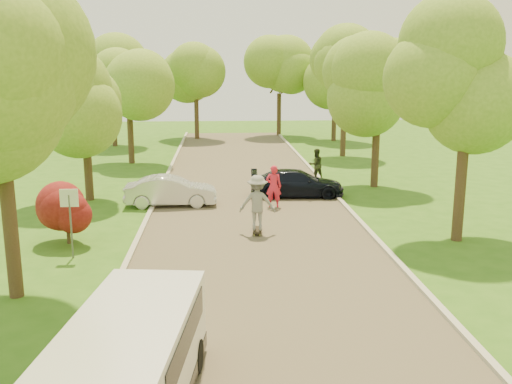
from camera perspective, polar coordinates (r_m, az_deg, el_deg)
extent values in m
plane|color=#2F5F16|center=(14.40, 1.58, -11.24)|extent=(100.00, 100.00, 0.00)
cube|color=#4C4438|center=(21.95, -0.38, -2.86)|extent=(8.00, 60.00, 0.01)
cube|color=#B2AD9E|center=(22.07, -10.95, -2.86)|extent=(0.18, 60.00, 0.12)
cube|color=#B2AD9E|center=(22.53, 9.97, -2.50)|extent=(0.18, 60.00, 0.12)
cylinder|color=#59595E|center=(18.36, -18.01, -3.31)|extent=(0.06, 0.06, 2.00)
cube|color=white|center=(18.15, -18.19, -0.57)|extent=(0.55, 0.04, 0.55)
cylinder|color=#382619|center=(20.05, -18.25, -3.95)|extent=(0.12, 0.12, 0.70)
sphere|color=#590F0F|center=(19.86, -18.39, -1.87)|extent=(1.70, 1.70, 1.70)
cylinder|color=#382619|center=(15.59, -23.33, -3.41)|extent=(0.36, 0.36, 3.60)
sphere|color=#5B8524|center=(14.85, -22.07, 11.11)|extent=(3.45, 3.45, 3.45)
cylinder|color=#382619|center=(26.12, -16.46, 2.61)|extent=(0.36, 0.36, 3.15)
sphere|color=#5B8524|center=(25.82, -16.85, 8.82)|extent=(4.20, 4.20, 4.20)
sphere|color=#5B8524|center=(25.66, -15.55, 10.29)|extent=(3.15, 3.15, 3.15)
cylinder|color=#382619|center=(35.75, -12.44, 5.87)|extent=(0.36, 0.36, 3.83)
sphere|color=#5B8524|center=(35.55, -12.70, 11.25)|extent=(4.80, 4.80, 4.80)
sphere|color=#5B8524|center=(35.44, -11.58, 12.46)|extent=(3.60, 3.60, 3.60)
cylinder|color=#382619|center=(20.22, 19.77, 0.64)|extent=(0.36, 0.36, 3.83)
sphere|color=#5B8524|center=(19.86, 20.49, 10.32)|extent=(5.00, 5.00, 5.00)
sphere|color=#5B8524|center=(20.17, 22.65, 12.31)|extent=(3.75, 3.75, 3.75)
cylinder|color=#382619|center=(28.50, 11.86, 3.86)|extent=(0.36, 0.36, 3.38)
sphere|color=#5B8524|center=(28.22, 12.13, 9.91)|extent=(4.40, 4.40, 4.40)
sphere|color=#5B8524|center=(28.39, 13.49, 11.19)|extent=(3.30, 3.30, 3.30)
cylinder|color=#382619|center=(38.23, 8.74, 6.59)|extent=(0.36, 0.36, 4.05)
sphere|color=#5B8524|center=(38.05, 8.92, 11.97)|extent=(5.20, 5.20, 5.20)
sphere|color=#5B8524|center=(38.23, 10.13, 13.10)|extent=(3.90, 3.90, 3.90)
cylinder|color=#382619|center=(44.01, -14.03, 6.81)|extent=(0.36, 0.36, 3.60)
sphere|color=#5B8524|center=(43.83, -14.26, 11.11)|extent=(5.00, 5.00, 5.00)
sphere|color=#5B8524|center=(43.70, -13.32, 12.14)|extent=(3.75, 3.75, 3.75)
cylinder|color=#382619|center=(46.24, 7.82, 7.46)|extent=(0.36, 0.36, 3.83)
sphere|color=#5B8524|center=(46.08, 7.94, 11.69)|extent=(5.00, 5.00, 5.00)
sphere|color=#5B8524|center=(46.24, 8.90, 12.59)|extent=(3.75, 3.75, 3.75)
cylinder|color=#382619|center=(47.35, -5.95, 7.34)|extent=(0.36, 0.36, 3.38)
sphere|color=#5B8524|center=(47.18, -6.04, 11.13)|extent=(4.80, 4.80, 4.80)
sphere|color=#5B8524|center=(47.15, -5.17, 12.02)|extent=(3.60, 3.60, 3.60)
cylinder|color=#382619|center=(49.58, 2.31, 7.75)|extent=(0.36, 0.36, 3.60)
sphere|color=#5B8524|center=(49.43, 2.34, 11.57)|extent=(5.00, 5.00, 5.00)
sphere|color=#5B8524|center=(49.51, 3.23, 12.43)|extent=(3.75, 3.75, 3.75)
cube|color=white|center=(10.01, -12.57, -16.55)|extent=(2.42, 4.86, 1.61)
cube|color=black|center=(10.04, -12.29, -13.94)|extent=(2.28, 3.52, 0.54)
cylinder|color=black|center=(11.85, -14.31, -15.39)|extent=(0.31, 0.67, 0.64)
cylinder|color=black|center=(11.49, -6.10, -16.00)|extent=(0.31, 0.67, 0.64)
imported|color=silver|center=(24.43, -8.51, 0.09)|extent=(3.88, 1.41, 1.27)
imported|color=black|center=(25.99, 4.14, 0.89)|extent=(4.31, 1.94, 1.23)
cube|color=black|center=(20.28, 0.14, -3.82)|extent=(0.40, 1.04, 0.02)
cylinder|color=#BFCC4C|center=(20.64, 0.43, -3.72)|extent=(0.04, 0.08, 0.08)
cylinder|color=#BFCC4C|center=(20.65, -0.07, -3.72)|extent=(0.04, 0.08, 0.08)
cylinder|color=#BFCC4C|center=(19.95, 0.34, -4.29)|extent=(0.04, 0.08, 0.08)
cylinder|color=#BFCC4C|center=(19.96, -0.17, -4.29)|extent=(0.04, 0.08, 0.08)
imported|color=gray|center=(20.02, 0.14, -1.08)|extent=(1.35, 0.88, 1.97)
imported|color=red|center=(23.83, 1.77, 0.56)|extent=(0.71, 0.52, 1.79)
imported|color=#272E1C|center=(29.86, 6.01, 2.76)|extent=(0.95, 0.84, 1.65)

